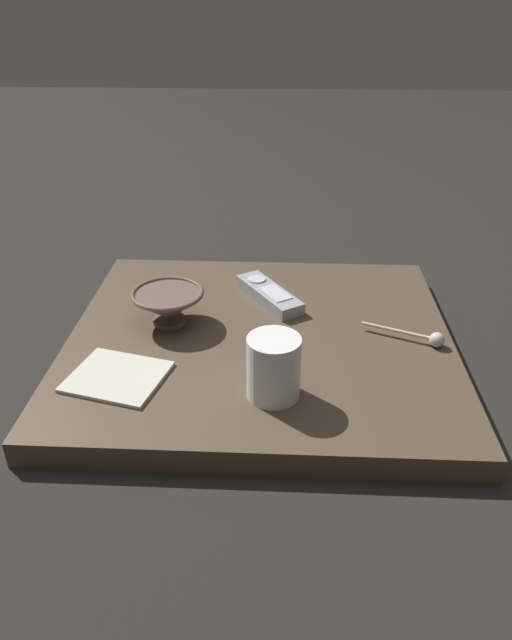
{
  "coord_description": "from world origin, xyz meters",
  "views": [
    {
      "loc": [
        -0.88,
        -0.04,
        0.57
      ],
      "look_at": [
        0.01,
        0.01,
        0.06
      ],
      "focal_mm": 33.08,
      "sensor_mm": 36.0,
      "label": 1
    }
  ],
  "objects_px": {
    "teaspoon": "(428,338)",
    "folded_napkin": "(117,377)",
    "cereal_bowl": "(168,305)",
    "tv_remote_near": "(269,294)",
    "coffee_mug": "(274,368)"
  },
  "relations": [
    {
      "from": "coffee_mug",
      "to": "teaspoon",
      "type": "relative_size",
      "value": 0.73
    },
    {
      "from": "folded_napkin",
      "to": "tv_remote_near",
      "type": "bearing_deg",
      "value": -39.84
    },
    {
      "from": "tv_remote_near",
      "to": "cereal_bowl",
      "type": "bearing_deg",
      "value": 118.66
    },
    {
      "from": "teaspoon",
      "to": "tv_remote_near",
      "type": "height_order",
      "value": "same"
    },
    {
      "from": "teaspoon",
      "to": "folded_napkin",
      "type": "relative_size",
      "value": 0.8
    },
    {
      "from": "cereal_bowl",
      "to": "coffee_mug",
      "type": "height_order",
      "value": "coffee_mug"
    },
    {
      "from": "folded_napkin",
      "to": "teaspoon",
      "type": "bearing_deg",
      "value": -76.11
    },
    {
      "from": "cereal_bowl",
      "to": "teaspoon",
      "type": "relative_size",
      "value": 0.97
    },
    {
      "from": "teaspoon",
      "to": "folded_napkin",
      "type": "xyz_separation_m",
      "value": [
        -0.12,
        0.5,
        -0.01
      ]
    },
    {
      "from": "tv_remote_near",
      "to": "folded_napkin",
      "type": "bearing_deg",
      "value": 140.16
    },
    {
      "from": "cereal_bowl",
      "to": "tv_remote_near",
      "type": "relative_size",
      "value": 0.76
    },
    {
      "from": "teaspoon",
      "to": "cereal_bowl",
      "type": "bearing_deg",
      "value": 83.45
    },
    {
      "from": "cereal_bowl",
      "to": "tv_remote_near",
      "type": "distance_m",
      "value": 0.2
    },
    {
      "from": "coffee_mug",
      "to": "folded_napkin",
      "type": "distance_m",
      "value": 0.25
    },
    {
      "from": "cereal_bowl",
      "to": "teaspoon",
      "type": "height_order",
      "value": "cereal_bowl"
    }
  ]
}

